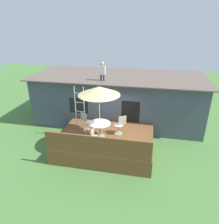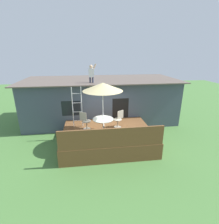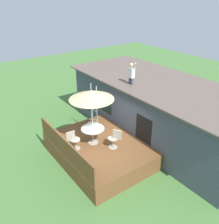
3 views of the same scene
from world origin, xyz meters
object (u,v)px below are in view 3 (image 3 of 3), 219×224
step_ladder (94,106)px  patio_chair_left (92,123)px  patio_umbrella (91,95)px  patio_chair_right (114,139)px  patio_table (93,131)px  patio_chair_near (74,140)px  person_figure (131,72)px

step_ladder → patio_chair_left: 0.86m
patio_umbrella → patio_chair_right: 2.16m
patio_table → patio_chair_right: size_ratio=1.13×
patio_chair_near → patio_umbrella: bearing=0.0°
patio_chair_left → patio_chair_near: size_ratio=1.00×
patio_table → patio_chair_right: patio_chair_right is taller
step_ladder → person_figure: bearing=61.6°
patio_umbrella → patio_chair_near: 2.11m
patio_umbrella → patio_chair_left: bearing=149.2°
patio_table → patio_umbrella: (0.00, 0.00, 1.76)m
person_figure → patio_chair_near: size_ratio=1.21×
patio_umbrella → patio_chair_left: (-0.89, 0.53, -1.89)m
patio_chair_right → patio_chair_near: bearing=26.1°
patio_chair_right → patio_chair_near: 1.76m
patio_table → patio_chair_near: patio_chair_near is taller
patio_table → patio_chair_left: (-0.89, 0.53, -0.13)m
patio_chair_left → patio_umbrella: bearing=0.0°
patio_table → person_figure: size_ratio=0.94×
person_figure → patio_chair_right: (1.32, -1.98, -2.28)m
patio_umbrella → patio_table: bearing=180.0°
patio_umbrella → step_ladder: 2.02m
patio_table → person_figure: (-0.43, 2.52, 2.15)m
patio_chair_left → patio_chair_near: (0.83, -1.47, 0.00)m
step_ladder → patio_chair_right: size_ratio=2.39×
patio_table → patio_chair_right: 1.05m
patio_table → step_ladder: (-1.29, 0.93, 0.51)m
person_figure → patio_chair_left: bearing=-103.0°
patio_umbrella → step_ladder: size_ratio=1.15×
step_ladder → person_figure: person_figure is taller
patio_table → patio_chair_near: bearing=-93.9°
patio_table → patio_chair_left: patio_chair_left is taller
person_figure → step_ladder: bearing=-118.4°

